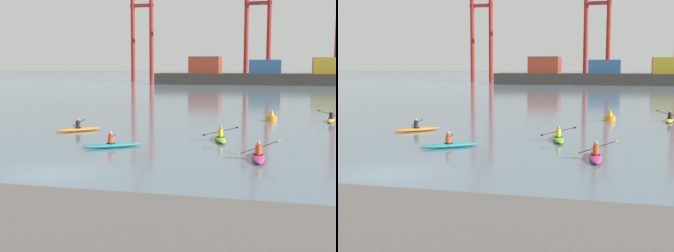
{
  "view_description": "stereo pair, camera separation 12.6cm",
  "coord_description": "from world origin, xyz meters",
  "views": [
    {
      "loc": [
        9.81,
        -18.37,
        4.68
      ],
      "look_at": [
        1.97,
        12.75,
        0.6
      ],
      "focal_mm": 50.9,
      "sensor_mm": 36.0,
      "label": 1
    },
    {
      "loc": [
        9.94,
        -18.33,
        4.68
      ],
      "look_at": [
        1.97,
        12.75,
        0.6
      ],
      "focal_mm": 50.9,
      "sensor_mm": 36.0,
      "label": 2
    }
  ],
  "objects": [
    {
      "name": "ground_plane",
      "position": [
        0.0,
        0.0,
        0.0
      ],
      "size": [
        800.0,
        800.0,
        0.0
      ],
      "primitive_type": "plane",
      "color": "slate"
    },
    {
      "name": "container_barge",
      "position": [
        4.16,
        101.63,
        2.32
      ],
      "size": [
        54.27,
        9.35,
        6.94
      ],
      "color": "#38332D",
      "rests_on": "ground"
    },
    {
      "name": "gantry_crane_west",
      "position": [
        -31.49,
        114.24,
        17.79
      ],
      "size": [
        6.78,
        19.38,
        37.38
      ],
      "color": "maroon",
      "rests_on": "ground"
    },
    {
      "name": "gantry_crane_west_mid",
      "position": [
        1.43,
        113.33,
        17.04
      ],
      "size": [
        7.22,
        15.32,
        35.67
      ],
      "color": "maroon",
      "rests_on": "ground"
    },
    {
      "name": "channel_buoy",
      "position": [
        8.53,
        22.83,
        0.36
      ],
      "size": [
        0.9,
        0.9,
        1.0
      ],
      "color": "orange",
      "rests_on": "ground"
    },
    {
      "name": "kayak_yellow",
      "position": [
        13.42,
        23.61,
        0.17
      ],
      "size": [
        2.21,
        3.45,
        0.97
      ],
      "color": "yellow",
      "rests_on": "ground"
    },
    {
      "name": "kayak_lime",
      "position": [
        5.8,
        10.97,
        0.17
      ],
      "size": [
        2.19,
        3.45,
        0.95
      ],
      "color": "#7ABC2D",
      "rests_on": "ground"
    },
    {
      "name": "kayak_orange",
      "position": [
        -4.63,
        12.85,
        0.17
      ],
      "size": [
        2.81,
        2.85,
        1.0
      ],
      "color": "orange",
      "rests_on": "ground"
    },
    {
      "name": "kayak_teal",
      "position": [
        0.13,
        6.98,
        0.17
      ],
      "size": [
        3.11,
        2.47,
        1.0
      ],
      "color": "teal",
      "rests_on": "ground"
    },
    {
      "name": "kayak_magenta",
      "position": [
        8.47,
        5.51,
        0.17
      ],
      "size": [
        2.17,
        3.44,
        1.05
      ],
      "color": "#C13384",
      "rests_on": "ground"
    }
  ]
}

